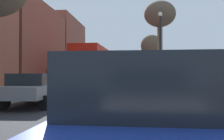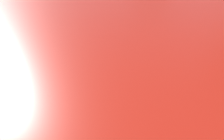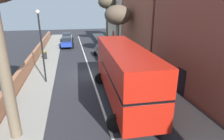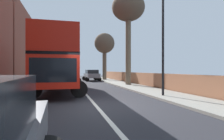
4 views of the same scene
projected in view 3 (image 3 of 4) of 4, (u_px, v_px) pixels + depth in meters
ground_plane at (91, 74)px, 19.40m from camera, size 84.00×84.00×0.00m
road_centre_line at (91, 74)px, 19.39m from camera, size 0.16×54.00×0.01m
sidewalk_left at (136, 71)px, 20.38m from camera, size 2.60×60.00×0.12m
sidewalk_right at (41, 78)px, 18.37m from camera, size 2.60×60.00×0.12m
terraced_houses_left at (171, 28)px, 19.44m from camera, size 4.07×47.52×9.86m
boundary_wall_right at (23, 73)px, 17.86m from camera, size 0.36×54.00×1.35m
double_decker_bus at (123, 71)px, 13.33m from camera, size 3.84×10.31×4.06m
parked_car_blue_right_0 at (67, 42)px, 32.00m from camera, size 2.47×4.43×1.73m
parked_car_grey_left_2 at (104, 51)px, 25.57m from camera, size 2.61×4.64×1.58m
parked_car_white_right_3 at (67, 37)px, 37.41m from camera, size 2.59×4.19×1.68m
street_tree_left_0 at (107, 3)px, 33.80m from camera, size 3.09×3.09×8.52m
street_tree_left_2 at (118, 16)px, 25.12m from camera, size 3.57×3.57×6.79m
lamppost_right at (41, 42)px, 16.06m from camera, size 0.32×0.32×6.31m
litter_bin_right at (45, 55)px, 24.60m from camera, size 0.55×0.55×1.03m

